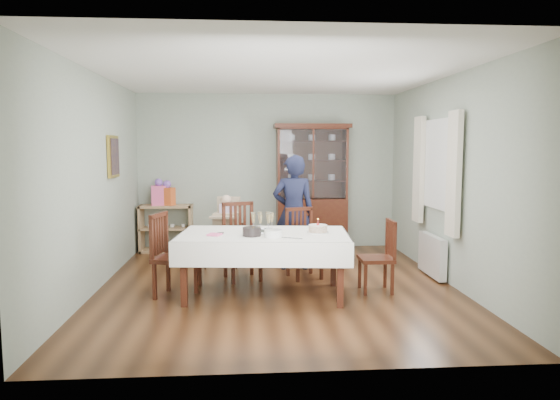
{
  "coord_description": "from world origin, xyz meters",
  "views": [
    {
      "loc": [
        -0.41,
        -6.27,
        1.77
      ],
      "look_at": [
        0.05,
        0.2,
        1.09
      ],
      "focal_mm": 32.0,
      "sensor_mm": 36.0,
      "label": 1
    }
  ],
  "objects": [
    {
      "name": "sideboard",
      "position": [
        -1.75,
        2.28,
        0.4
      ],
      "size": [
        0.9,
        0.38,
        0.8
      ],
      "color": "tan",
      "rests_on": "floor"
    },
    {
      "name": "chair_end_right",
      "position": [
        1.22,
        -0.35,
        0.26
      ],
      "size": [
        0.41,
        0.41,
        0.89
      ],
      "rotation": [
        0.0,
        0.0,
        -1.59
      ],
      "color": "#402010",
      "rests_on": "floor"
    },
    {
      "name": "chair_far_left",
      "position": [
        -0.45,
        0.37,
        0.31
      ],
      "size": [
        0.58,
        0.58,
        1.03
      ],
      "rotation": [
        0.0,
        0.0,
        0.3
      ],
      "color": "#402010",
      "rests_on": "floor"
    },
    {
      "name": "gift_bag_pink",
      "position": [
        -1.86,
        2.26,
        1.0
      ],
      "size": [
        0.26,
        0.19,
        0.45
      ],
      "color": "#F75B95",
      "rests_on": "sideboard"
    },
    {
      "name": "plate_stack_white",
      "position": [
        -0.09,
        -0.7,
        0.8
      ],
      "size": [
        0.25,
        0.25,
        0.09
      ],
      "primitive_type": "cylinder",
      "rotation": [
        0.0,
        0.0,
        0.28
      ],
      "color": "white",
      "rests_on": "dining_table"
    },
    {
      "name": "gift_bag_orange",
      "position": [
        -1.72,
        2.26,
        0.99
      ],
      "size": [
        0.27,
        0.24,
        0.42
      ],
      "color": "#E25A23",
      "rests_on": "sideboard"
    },
    {
      "name": "cutlery",
      "position": [
        -0.73,
        -0.42,
        0.77
      ],
      "size": [
        0.1,
        0.14,
        0.01
      ],
      "primitive_type": null,
      "rotation": [
        0.0,
        0.0,
        0.0
      ],
      "color": "silver",
      "rests_on": "dining_table"
    },
    {
      "name": "woman",
      "position": [
        0.3,
        0.9,
        0.83
      ],
      "size": [
        0.61,
        0.4,
        1.67
      ],
      "primitive_type": "imported",
      "rotation": [
        0.0,
        0.0,
        3.14
      ],
      "color": "black",
      "rests_on": "floor"
    },
    {
      "name": "curtain_right",
      "position": [
        2.16,
        0.92,
        1.45
      ],
      "size": [
        0.07,
        0.3,
        1.55
      ],
      "primitive_type": "cube",
      "color": "silver",
      "rests_on": "room_shell"
    },
    {
      "name": "birthday_cake",
      "position": [
        0.46,
        -0.46,
        0.81
      ],
      "size": [
        0.26,
        0.26,
        0.18
      ],
      "color": "white",
      "rests_on": "dining_table"
    },
    {
      "name": "chair_far_right",
      "position": [
        0.39,
        0.39,
        0.28
      ],
      "size": [
        0.53,
        0.53,
        0.94
      ],
      "rotation": [
        0.0,
        0.0,
        0.3
      ],
      "color": "#402010",
      "rests_on": "floor"
    },
    {
      "name": "room_shell",
      "position": [
        0.0,
        0.53,
        1.7
      ],
      "size": [
        5.0,
        5.0,
        5.0
      ],
      "color": "#9EAA99",
      "rests_on": "floor"
    },
    {
      "name": "chair_end_left",
      "position": [
        -1.26,
        -0.37,
        0.3
      ],
      "size": [
        0.56,
        0.56,
        1.0
      ],
      "rotation": [
        0.0,
        0.0,
        1.28
      ],
      "color": "#402010",
      "rests_on": "floor"
    },
    {
      "name": "picture_frame",
      "position": [
        -2.22,
        0.8,
        1.65
      ],
      "size": [
        0.04,
        0.48,
        0.58
      ],
      "primitive_type": "cube",
      "color": "gold",
      "rests_on": "room_shell"
    },
    {
      "name": "floor",
      "position": [
        0.0,
        0.0,
        0.0
      ],
      "size": [
        5.0,
        5.0,
        0.0
      ],
      "primitive_type": "plane",
      "color": "#593319",
      "rests_on": "ground"
    },
    {
      "name": "cake_knife",
      "position": [
        0.11,
        -0.79,
        0.77
      ],
      "size": [
        0.25,
        0.14,
        0.01
      ],
      "primitive_type": "cube",
      "rotation": [
        0.0,
        0.0,
        -0.45
      ],
      "color": "silver",
      "rests_on": "dining_table"
    },
    {
      "name": "champagne_tray",
      "position": [
        -0.2,
        -0.33,
        0.83
      ],
      "size": [
        0.39,
        0.39,
        0.23
      ],
      "color": "silver",
      "rests_on": "dining_table"
    },
    {
      "name": "radiator",
      "position": [
        2.16,
        0.3,
        0.3
      ],
      "size": [
        0.1,
        0.8,
        0.55
      ],
      "primitive_type": "cube",
      "color": "white",
      "rests_on": "floor"
    },
    {
      "name": "napkin_stack",
      "position": [
        -0.76,
        -0.53,
        0.77
      ],
      "size": [
        0.18,
        0.18,
        0.02
      ],
      "primitive_type": "cube",
      "rotation": [
        0.0,
        0.0,
        -0.38
      ],
      "color": "#F75B95",
      "rests_on": "dining_table"
    },
    {
      "name": "high_chair",
      "position": [
        -0.68,
        1.15,
        0.42
      ],
      "size": [
        0.57,
        0.57,
        1.07
      ],
      "rotation": [
        0.0,
        0.0,
        -0.23
      ],
      "color": "black",
      "rests_on": "floor"
    },
    {
      "name": "curtain_left",
      "position": [
        2.16,
        -0.32,
        1.45
      ],
      "size": [
        0.07,
        0.3,
        1.55
      ],
      "primitive_type": "cube",
      "color": "silver",
      "rests_on": "room_shell"
    },
    {
      "name": "china_cabinet",
      "position": [
        0.75,
        2.26,
        1.12
      ],
      "size": [
        1.3,
        0.48,
        2.18
      ],
      "color": "#402010",
      "rests_on": "floor"
    },
    {
      "name": "dining_table",
      "position": [
        -0.18,
        -0.41,
        0.38
      ],
      "size": [
        2.1,
        1.33,
        0.76
      ],
      "rotation": [
        0.0,
        0.0,
        -0.09
      ],
      "color": "#402010",
      "rests_on": "floor"
    },
    {
      "name": "window",
      "position": [
        2.22,
        0.3,
        1.55
      ],
      "size": [
        0.04,
        1.02,
        1.22
      ],
      "primitive_type": "cube",
      "color": "white",
      "rests_on": "room_shell"
    },
    {
      "name": "plate_stack_dark",
      "position": [
        -0.33,
        -0.59,
        0.81
      ],
      "size": [
        0.28,
        0.28,
        0.1
      ],
      "primitive_type": "cylinder",
      "rotation": [
        0.0,
        0.0,
        0.39
      ],
      "color": "black",
      "rests_on": "dining_table"
    }
  ]
}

